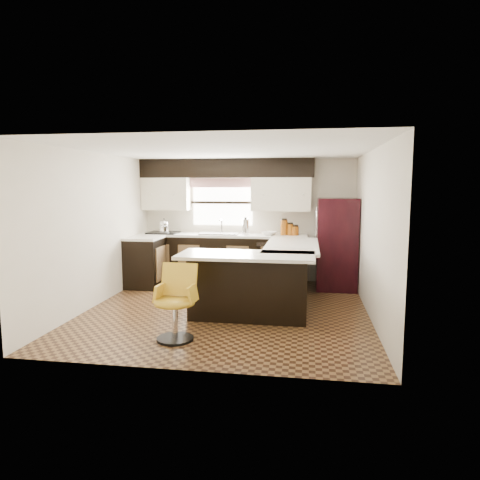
% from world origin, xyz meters
% --- Properties ---
extents(floor, '(4.40, 4.40, 0.00)m').
position_xyz_m(floor, '(0.00, 0.00, 0.00)').
color(floor, '#49301A').
rests_on(floor, ground).
extents(ceiling, '(4.40, 4.40, 0.00)m').
position_xyz_m(ceiling, '(0.00, 0.00, 2.40)').
color(ceiling, silver).
rests_on(ceiling, wall_back).
extents(wall_back, '(4.40, 0.00, 4.40)m').
position_xyz_m(wall_back, '(0.00, 2.20, 1.20)').
color(wall_back, beige).
rests_on(wall_back, floor).
extents(wall_front, '(4.40, 0.00, 4.40)m').
position_xyz_m(wall_front, '(0.00, -2.20, 1.20)').
color(wall_front, beige).
rests_on(wall_front, floor).
extents(wall_left, '(0.00, 4.40, 4.40)m').
position_xyz_m(wall_left, '(-2.10, 0.00, 1.20)').
color(wall_left, beige).
rests_on(wall_left, floor).
extents(wall_right, '(0.00, 4.40, 4.40)m').
position_xyz_m(wall_right, '(2.10, 0.00, 1.20)').
color(wall_right, beige).
rests_on(wall_right, floor).
extents(base_cab_back, '(3.30, 0.60, 0.90)m').
position_xyz_m(base_cab_back, '(-0.45, 1.90, 0.45)').
color(base_cab_back, black).
rests_on(base_cab_back, floor).
extents(base_cab_left, '(0.60, 0.70, 0.90)m').
position_xyz_m(base_cab_left, '(-1.80, 1.25, 0.45)').
color(base_cab_left, black).
rests_on(base_cab_left, floor).
extents(counter_back, '(3.30, 0.60, 0.04)m').
position_xyz_m(counter_back, '(-0.45, 1.90, 0.92)').
color(counter_back, silver).
rests_on(counter_back, base_cab_back).
extents(counter_left, '(0.60, 0.70, 0.04)m').
position_xyz_m(counter_left, '(-1.80, 1.25, 0.92)').
color(counter_left, silver).
rests_on(counter_left, base_cab_left).
extents(soffit, '(3.40, 0.35, 0.36)m').
position_xyz_m(soffit, '(-0.40, 2.03, 2.22)').
color(soffit, black).
rests_on(soffit, wall_back).
extents(upper_cab_left, '(0.94, 0.35, 0.64)m').
position_xyz_m(upper_cab_left, '(-1.62, 2.03, 1.72)').
color(upper_cab_left, beige).
rests_on(upper_cab_left, wall_back).
extents(upper_cab_right, '(1.14, 0.35, 0.64)m').
position_xyz_m(upper_cab_right, '(0.68, 2.03, 1.72)').
color(upper_cab_right, beige).
rests_on(upper_cab_right, wall_back).
extents(window_pane, '(1.20, 0.02, 0.90)m').
position_xyz_m(window_pane, '(-0.50, 2.18, 1.55)').
color(window_pane, white).
rests_on(window_pane, wall_back).
extents(valance, '(1.30, 0.06, 0.18)m').
position_xyz_m(valance, '(-0.50, 2.14, 1.94)').
color(valance, '#D19B93').
rests_on(valance, wall_back).
extents(sink, '(0.75, 0.45, 0.03)m').
position_xyz_m(sink, '(-0.50, 1.88, 0.96)').
color(sink, '#B2B2B7').
rests_on(sink, counter_back).
extents(dishwasher, '(0.58, 0.03, 0.78)m').
position_xyz_m(dishwasher, '(0.55, 1.61, 0.43)').
color(dishwasher, black).
rests_on(dishwasher, floor).
extents(cooktop, '(0.58, 0.50, 0.02)m').
position_xyz_m(cooktop, '(-1.65, 1.88, 0.96)').
color(cooktop, black).
rests_on(cooktop, counter_back).
extents(peninsula_long, '(0.60, 1.95, 0.90)m').
position_xyz_m(peninsula_long, '(0.90, 0.62, 0.45)').
color(peninsula_long, black).
rests_on(peninsula_long, floor).
extents(peninsula_return, '(1.65, 0.60, 0.90)m').
position_xyz_m(peninsula_return, '(0.38, -0.35, 0.45)').
color(peninsula_return, black).
rests_on(peninsula_return, floor).
extents(counter_pen_long, '(0.84, 1.95, 0.04)m').
position_xyz_m(counter_pen_long, '(0.95, 0.62, 0.92)').
color(counter_pen_long, silver).
rests_on(counter_pen_long, peninsula_long).
extents(counter_pen_return, '(1.89, 0.84, 0.04)m').
position_xyz_m(counter_pen_return, '(0.35, -0.44, 0.92)').
color(counter_pen_return, silver).
rests_on(counter_pen_return, peninsula_return).
extents(refrigerator, '(0.71, 0.68, 1.66)m').
position_xyz_m(refrigerator, '(1.72, 1.63, 0.83)').
color(refrigerator, black).
rests_on(refrigerator, floor).
extents(bar_chair, '(0.52, 0.52, 0.93)m').
position_xyz_m(bar_chair, '(-0.39, -1.38, 0.46)').
color(bar_chair, gold).
rests_on(bar_chair, floor).
extents(kettle, '(0.20, 0.20, 0.27)m').
position_xyz_m(kettle, '(-1.63, 1.88, 1.11)').
color(kettle, silver).
rests_on(kettle, cooktop).
extents(percolator, '(0.13, 0.13, 0.30)m').
position_xyz_m(percolator, '(0.01, 1.90, 1.10)').
color(percolator, silver).
rests_on(percolator, counter_back).
extents(mixing_bowl, '(0.36, 0.36, 0.07)m').
position_xyz_m(mixing_bowl, '(0.47, 1.90, 0.98)').
color(mixing_bowl, white).
rests_on(mixing_bowl, counter_back).
extents(canister_large, '(0.14, 0.14, 0.29)m').
position_xyz_m(canister_large, '(0.75, 1.92, 1.09)').
color(canister_large, '#81410C').
rests_on(canister_large, counter_back).
extents(canister_med, '(0.12, 0.12, 0.21)m').
position_xyz_m(canister_med, '(0.87, 1.92, 1.05)').
color(canister_med, '#81410C').
rests_on(canister_med, counter_back).
extents(canister_small, '(0.14, 0.14, 0.17)m').
position_xyz_m(canister_small, '(0.96, 1.92, 1.03)').
color(canister_small, '#81410C').
rests_on(canister_small, counter_back).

